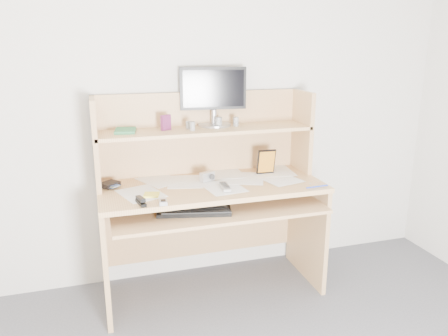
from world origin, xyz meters
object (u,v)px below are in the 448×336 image
object	(u,v)px
desk	(209,189)
tv_remote	(225,187)
monitor	(213,95)
keyboard	(194,211)
game_case	(266,162)

from	to	relation	value
desk	tv_remote	size ratio (longest dim) A/B	8.47
desk	tv_remote	distance (m)	0.21
desk	monitor	size ratio (longest dim) A/B	3.18
keyboard	monitor	size ratio (longest dim) A/B	1.03
desk	keyboard	world-z (taller)	desk
monitor	keyboard	bearing A→B (deg)	-112.84
tv_remote	game_case	bearing A→B (deg)	36.93
keyboard	game_case	distance (m)	0.66
desk	game_case	xyz separation A→B (m)	(0.41, 0.02, 0.15)
desk	keyboard	xyz separation A→B (m)	(-0.16, -0.28, -0.03)
tv_remote	desk	bearing A→B (deg)	112.29
tv_remote	keyboard	bearing A→B (deg)	-151.34
game_case	desk	bearing A→B (deg)	-175.53
desk	tv_remote	world-z (taller)	desk
keyboard	monitor	bearing A→B (deg)	74.29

